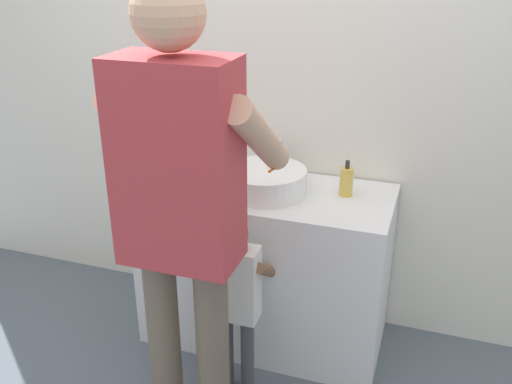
{
  "coord_description": "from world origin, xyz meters",
  "views": [
    {
      "loc": [
        0.71,
        -1.96,
        1.84
      ],
      "look_at": [
        0.0,
        0.15,
        0.86
      ],
      "focal_mm": 39.48,
      "sensor_mm": 36.0,
      "label": 1
    }
  ],
  "objects_px": {
    "soap_bottle": "(346,181)",
    "child_toddler": "(237,292)",
    "toothbrush_cup": "(193,174)",
    "adult_parent": "(181,193)"
  },
  "relations": [
    {
      "from": "soap_bottle",
      "to": "toothbrush_cup",
      "type": "bearing_deg",
      "value": -171.2
    },
    {
      "from": "adult_parent",
      "to": "child_toddler",
      "type": "bearing_deg",
      "value": 72.06
    },
    {
      "from": "toothbrush_cup",
      "to": "soap_bottle",
      "type": "height_order",
      "value": "toothbrush_cup"
    },
    {
      "from": "child_toddler",
      "to": "adult_parent",
      "type": "relative_size",
      "value": 0.47
    },
    {
      "from": "child_toddler",
      "to": "soap_bottle",
      "type": "bearing_deg",
      "value": 52.54
    },
    {
      "from": "toothbrush_cup",
      "to": "adult_parent",
      "type": "height_order",
      "value": "adult_parent"
    },
    {
      "from": "adult_parent",
      "to": "toothbrush_cup",
      "type": "bearing_deg",
      "value": 111.9
    },
    {
      "from": "soap_bottle",
      "to": "child_toddler",
      "type": "xyz_separation_m",
      "value": [
        -0.35,
        -0.46,
        -0.37
      ]
    },
    {
      "from": "toothbrush_cup",
      "to": "adult_parent",
      "type": "distance_m",
      "value": 0.71
    },
    {
      "from": "soap_bottle",
      "to": "child_toddler",
      "type": "bearing_deg",
      "value": -127.46
    }
  ]
}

